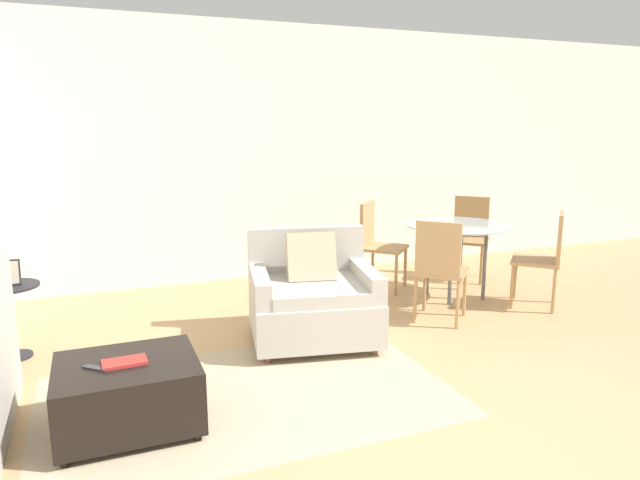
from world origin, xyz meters
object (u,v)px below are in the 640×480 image
Objects in this scene: picture_frame at (7,273)px; tv_remote_primary at (96,368)px; dining_chair_far_left at (376,239)px; dining_chair_far_right at (469,232)px; book_stack at (124,362)px; dining_chair_near_right at (546,253)px; dining_table at (457,234)px; armchair at (313,299)px; dining_chair_near_left at (440,264)px; ottoman at (128,392)px; side_table at (11,307)px.

tv_remote_primary is at bearing -68.18° from picture_frame.
dining_chair_far_left is 1.16m from dining_chair_far_right.
picture_frame is 0.21× the size of dining_chair_far_right.
book_stack is 0.27× the size of dining_chair_near_right.
dining_table is at bearing 23.44° from tv_remote_primary.
book_stack is at bearing -148.66° from armchair.
dining_chair_near_left reaches higher than tv_remote_primary.
dining_chair_near_left is at bearing -2.00° from armchair.
picture_frame is at bearing 117.53° from ottoman.
ottoman is 1.59m from picture_frame.
armchair is at bearing 31.18° from ottoman.
dining_chair_far_right is at bearing 0.00° from dining_chair_far_left.
book_stack is 0.15m from tv_remote_primary.
dining_chair_far_right reaches higher than tv_remote_primary.
dining_chair_near_right is at bearing -0.99° from armchair.
dining_chair_far_right reaches higher than dining_table.
dining_chair_near_right is (4.47, -0.52, -0.12)m from picture_frame.
dining_table is (3.89, 0.06, 0.25)m from side_table.
side_table is at bearing 111.82° from tv_remote_primary.
dining_chair_near_right is (3.77, 0.85, 0.12)m from book_stack.
tv_remote_primary is (-0.15, -0.03, 0.18)m from ottoman.
side_table is at bearing 173.32° from dining_chair_near_right.
dining_chair_near_right is at bearing 12.44° from tv_remote_primary.
picture_frame is 3.35m from dining_chair_near_left.
dining_chair_far_left is (3.31, 0.64, -0.12)m from picture_frame.
dining_chair_far_right is (3.77, 2.01, 0.12)m from book_stack.
tv_remote_primary is 2.89m from dining_chair_near_left.
ottoman is 0.85× the size of dining_chair_far_right.
dining_table is at bearing -135.00° from dining_chair_far_right.
ottoman is 4.27m from dining_chair_far_right.
armchair is 1.45× the size of ottoman.
side_table is 0.61× the size of dining_chair_near_right.
ottoman is (-1.45, -0.88, -0.12)m from armchair.
ottoman is 0.19m from book_stack.
dining_chair_near_left is (3.31, -0.52, 0.13)m from side_table.
book_stack is at bearing -62.92° from picture_frame.
picture_frame is at bearing 111.82° from tv_remote_primary.
tv_remote_primary is at bearing -162.58° from dining_chair_near_left.
picture_frame is at bearing 173.32° from dining_chair_near_right.
dining_chair_near_right is (1.16, 0.00, 0.00)m from dining_chair_near_left.
picture_frame is at bearing -90.00° from side_table.
dining_chair_near_right is (2.31, -0.04, 0.18)m from armchair.
dining_chair_far_left is at bearing 135.00° from dining_chair_near_right.
ottoman is 4.13× the size of picture_frame.
book_stack is at bearing -142.33° from dining_chair_far_left.
dining_table is 0.83m from dining_chair_near_right.
picture_frame is (-2.16, 0.48, 0.30)m from armchair.
dining_chair_far_left is (0.00, 1.16, 0.00)m from dining_chair_near_left.
picture_frame is 3.37m from dining_chair_far_left.
armchair is at bearing -135.59° from dining_chair_far_left.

